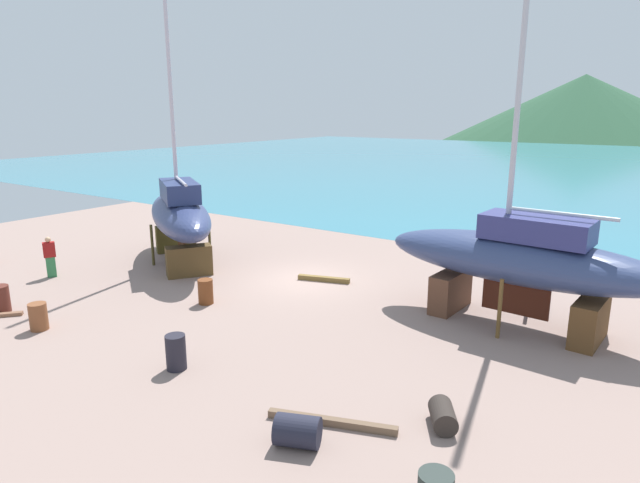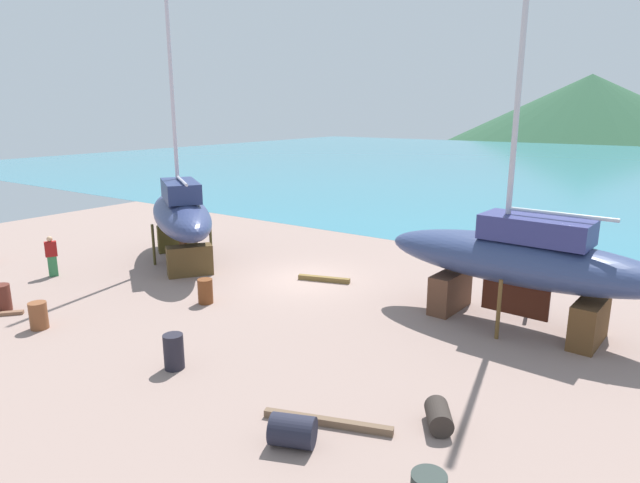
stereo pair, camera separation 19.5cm
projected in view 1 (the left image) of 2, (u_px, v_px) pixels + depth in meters
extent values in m
plane|color=gray|center=(259.00, 299.00, 19.20)|extent=(42.95, 42.95, 0.00)
cube|color=teal|center=(570.00, 166.00, 64.69)|extent=(131.11, 92.27, 0.01)
cone|color=#274F34|center=(580.00, 136.00, 138.18)|extent=(126.20, 126.20, 30.62)
cube|color=#4A411A|center=(176.00, 239.00, 25.63)|extent=(1.58, 1.88, 1.23)
cube|color=brown|center=(189.00, 261.00, 21.84)|extent=(1.58, 1.88, 1.23)
cylinder|color=#474020|center=(152.00, 245.00, 23.22)|extent=(0.12, 0.12, 1.80)
cylinder|color=#484121|center=(210.00, 240.00, 24.11)|extent=(0.12, 0.12, 1.80)
ellipsoid|color=navy|center=(180.00, 215.00, 23.38)|extent=(8.23, 6.52, 1.61)
cube|color=#44220D|center=(182.00, 246.00, 23.70)|extent=(1.72, 1.18, 1.13)
cube|color=navy|center=(179.00, 191.00, 22.73)|extent=(3.26, 2.80, 0.81)
cylinder|color=silver|center=(169.00, 72.00, 22.33)|extent=(0.17, 0.17, 10.55)
cylinder|color=silver|center=(181.00, 181.00, 22.04)|extent=(2.51, 1.73, 0.12)
cube|color=brown|center=(451.00, 291.00, 18.14)|extent=(0.83, 1.99, 1.30)
cube|color=brown|center=(590.00, 321.00, 15.53)|extent=(0.83, 1.99, 1.30)
cylinder|color=brown|center=(500.00, 309.00, 15.75)|extent=(0.12, 0.12, 1.82)
cylinder|color=brown|center=(529.00, 286.00, 17.80)|extent=(0.12, 0.12, 1.82)
ellipsoid|color=navy|center=(519.00, 260.00, 16.49)|extent=(8.78, 3.00, 1.47)
cube|color=#4E1F12|center=(515.00, 298.00, 16.78)|extent=(2.07, 0.22, 1.03)
cube|color=navy|center=(536.00, 229.00, 15.98)|extent=(3.20, 1.67, 0.73)
cylinder|color=#BAB7C1|center=(521.00, 72.00, 15.44)|extent=(0.17, 0.17, 9.71)
cylinder|color=silver|center=(561.00, 214.00, 15.47)|extent=(3.02, 0.32, 0.12)
cube|color=#327946|center=(51.00, 267.00, 21.69)|extent=(0.33, 0.39, 0.83)
cube|color=maroon|center=(49.00, 250.00, 21.52)|extent=(0.40, 0.50, 0.61)
sphere|color=tan|center=(48.00, 240.00, 21.42)|extent=(0.22, 0.22, 0.22)
cylinder|color=#2F2823|center=(443.00, 416.00, 11.43)|extent=(0.89, 1.01, 0.52)
cylinder|color=brown|center=(206.00, 292.00, 18.70)|extent=(0.65, 0.65, 0.87)
cylinder|color=#1F202F|center=(298.00, 431.00, 10.77)|extent=(1.08, 0.94, 0.65)
cylinder|color=black|center=(176.00, 352.00, 13.94)|extent=(0.74, 0.74, 0.94)
cylinder|color=#56241B|center=(0.00, 299.00, 17.90)|extent=(0.81, 0.81, 0.91)
cylinder|color=brown|center=(38.00, 317.00, 16.47)|extent=(0.71, 0.71, 0.85)
cube|color=brown|center=(324.00, 279.00, 21.20)|extent=(2.06, 0.85, 0.19)
cube|color=brown|center=(332.00, 422.00, 11.51)|extent=(2.73, 1.11, 0.17)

